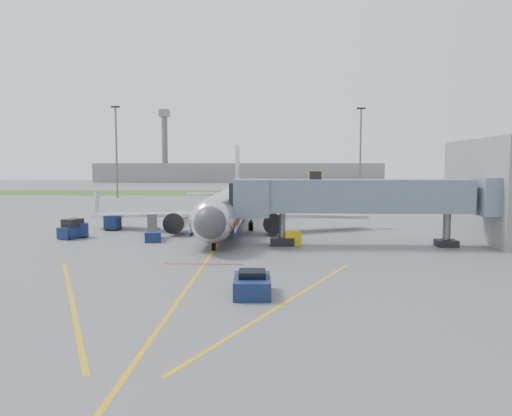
{
  "coord_description": "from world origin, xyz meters",
  "views": [
    {
      "loc": [
        5.24,
        -40.73,
        7.46
      ],
      "look_at": [
        3.47,
        7.97,
        3.2
      ],
      "focal_mm": 35.0,
      "sensor_mm": 36.0,
      "label": 1
    }
  ],
  "objects_px": {
    "belt_loader": "(153,234)",
    "ramp_worker": "(77,230)",
    "baggage_tug": "(73,230)",
    "airliner": "(228,207)",
    "pushback_tug": "(252,285)"
  },
  "relations": [
    {
      "from": "baggage_tug",
      "to": "airliner",
      "type": "bearing_deg",
      "value": 23.68
    },
    {
      "from": "baggage_tug",
      "to": "belt_loader",
      "type": "height_order",
      "value": "belt_loader"
    },
    {
      "from": "ramp_worker",
      "to": "airliner",
      "type": "bearing_deg",
      "value": -30.01
    },
    {
      "from": "airliner",
      "to": "ramp_worker",
      "type": "relative_size",
      "value": 20.26
    },
    {
      "from": "pushback_tug",
      "to": "baggage_tug",
      "type": "distance_m",
      "value": 28.64
    },
    {
      "from": "belt_loader",
      "to": "ramp_worker",
      "type": "distance_m",
      "value": 7.92
    },
    {
      "from": "airliner",
      "to": "ramp_worker",
      "type": "xyz_separation_m",
      "value": [
        -14.68,
        -6.7,
        -1.77
      ]
    },
    {
      "from": "airliner",
      "to": "baggage_tug",
      "type": "height_order",
      "value": "airliner"
    },
    {
      "from": "baggage_tug",
      "to": "ramp_worker",
      "type": "relative_size",
      "value": 1.82
    },
    {
      "from": "baggage_tug",
      "to": "ramp_worker",
      "type": "height_order",
      "value": "baggage_tug"
    },
    {
      "from": "baggage_tug",
      "to": "pushback_tug",
      "type": "bearing_deg",
      "value": -48.08
    },
    {
      "from": "ramp_worker",
      "to": "baggage_tug",
      "type": "bearing_deg",
      "value": 117.48
    },
    {
      "from": "pushback_tug",
      "to": "ramp_worker",
      "type": "distance_m",
      "value": 28.29
    },
    {
      "from": "belt_loader",
      "to": "ramp_worker",
      "type": "relative_size",
      "value": 2.78
    },
    {
      "from": "pushback_tug",
      "to": "ramp_worker",
      "type": "height_order",
      "value": "ramp_worker"
    }
  ]
}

